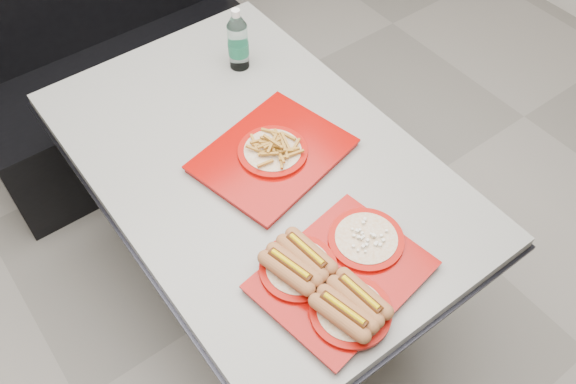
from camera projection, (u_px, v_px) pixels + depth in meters
ground at (264, 284)px, 2.45m from camera, size 6.00×6.00×0.00m
diner_table at (258, 193)px, 1.99m from camera, size 0.92×1.42×0.75m
booth_bench at (117, 64)px, 2.68m from camera, size 1.30×0.57×1.35m
tray_near at (337, 275)px, 1.57m from camera, size 0.47×0.40×0.09m
tray_far at (273, 153)px, 1.85m from camera, size 0.50×0.43×0.09m
water_bottle at (238, 43)px, 2.06m from camera, size 0.07×0.07×0.23m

